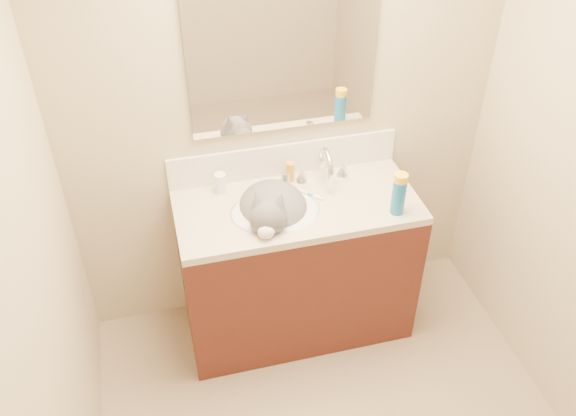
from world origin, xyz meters
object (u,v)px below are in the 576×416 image
faucet (325,168)px  silver_jar (286,177)px  amber_bottle (290,172)px  cat (273,211)px  pill_bottle (220,183)px  basin (275,222)px  vanity_cabinet (296,270)px  spray_can (398,197)px

faucet → silver_jar: bearing=163.7°
amber_bottle → cat: bearing=-123.9°
pill_bottle → amber_bottle: bearing=1.0°
basin → pill_bottle: (-0.23, 0.22, 0.12)m
amber_bottle → vanity_cabinet: bearing=-94.3°
faucet → spray_can: 0.42m
vanity_cabinet → faucet: size_ratio=4.29×
vanity_cabinet → silver_jar: size_ratio=21.29×
spray_can → faucet: bearing=129.5°
vanity_cabinet → cat: (-0.13, -0.02, 0.44)m
basin → amber_bottle: size_ratio=4.18×
pill_bottle → cat: bearing=-43.5°
vanity_cabinet → spray_can: (0.45, -0.18, 0.54)m
vanity_cabinet → pill_bottle: size_ratio=11.45×
cat → pill_bottle: cat is taller
silver_jar → spray_can: spray_can is taller
basin → amber_bottle: (0.13, 0.23, 0.12)m
cat → silver_jar: (0.12, 0.21, 0.04)m
basin → pill_bottle: pill_bottle is taller
cat → faucet: bearing=46.8°
vanity_cabinet → basin: 0.40m
faucet → cat: bearing=-153.5°
silver_jar → spray_can: bearing=-39.7°
cat → silver_jar: 0.24m
cat → pill_bottle: size_ratio=4.94×
silver_jar → pill_bottle: bearing=-179.6°
amber_bottle → basin: bearing=-120.8°
basin → spray_can: size_ratio=2.48×
pill_bottle → silver_jar: size_ratio=1.86×
spray_can → pill_bottle: bearing=154.7°
spray_can → basin: bearing=164.7°
vanity_cabinet → basin: size_ratio=2.67×
vanity_cabinet → amber_bottle: (0.01, 0.20, 0.50)m
pill_bottle → silver_jar: 0.34m
amber_bottle → spray_can: (0.43, -0.38, 0.04)m
basin → faucet: (0.30, 0.17, 0.16)m
pill_bottle → basin: bearing=-44.1°
faucet → spray_can: size_ratio=1.54×
basin → faucet: 0.38m
faucet → amber_bottle: bearing=160.3°
vanity_cabinet → silver_jar: silver_jar is taller
amber_bottle → spray_can: size_ratio=0.59×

